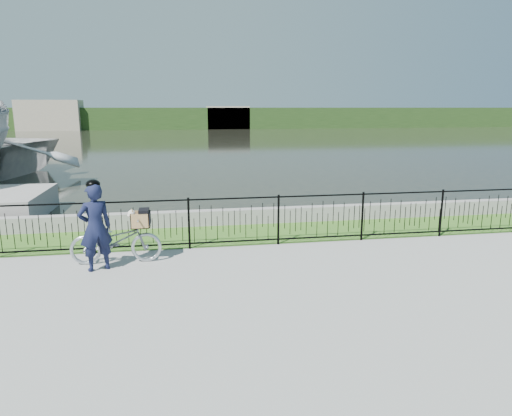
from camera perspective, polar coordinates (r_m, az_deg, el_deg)
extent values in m
plane|color=gray|center=(8.79, -1.40, -7.87)|extent=(120.00, 120.00, 0.00)
cube|color=#3E6C21|center=(11.24, -3.30, -3.29)|extent=(60.00, 2.00, 0.01)
plane|color=#27281E|center=(41.29, -8.04, 8.12)|extent=(120.00, 120.00, 0.00)
cube|color=gray|center=(12.15, -3.84, -1.14)|extent=(60.00, 0.30, 0.40)
cube|color=#26431A|center=(68.18, -8.79, 11.03)|extent=(120.00, 6.00, 3.00)
cube|color=#A39882|center=(68.27, -24.31, 10.52)|extent=(8.00, 4.00, 4.00)
cube|color=#A39882|center=(67.06, -3.54, 11.22)|extent=(6.00, 3.00, 3.20)
imported|color=#AFB4BB|center=(9.51, -17.11, -3.90)|extent=(1.77, 0.62, 0.93)
cube|color=black|center=(9.38, -14.22, -2.33)|extent=(0.38, 0.18, 0.02)
cube|color=#A7804D|center=(9.38, -14.22, -2.28)|extent=(0.36, 0.32, 0.01)
cube|color=#A7804D|center=(9.50, -14.20, -1.20)|extent=(0.36, 0.02, 0.31)
cube|color=#A7804D|center=(9.20, -14.34, -1.65)|extent=(0.36, 0.01, 0.31)
cube|color=#A7804D|center=(9.33, -13.22, -1.39)|extent=(0.02, 0.32, 0.31)
cube|color=#A7804D|center=(9.36, -15.31, -1.46)|extent=(0.01, 0.32, 0.31)
cube|color=black|center=(9.30, -13.85, -0.31)|extent=(0.20, 0.34, 0.06)
cube|color=black|center=(9.33, -13.13, -1.20)|extent=(0.02, 0.34, 0.24)
ellipsoid|color=silver|center=(9.36, -14.38, -1.56)|extent=(0.31, 0.22, 0.20)
sphere|color=silver|center=(9.31, -15.29, -0.69)|extent=(0.15, 0.15, 0.15)
sphere|color=silver|center=(9.31, -15.59, -0.91)|extent=(0.07, 0.07, 0.07)
sphere|color=black|center=(9.30, -15.75, -0.96)|extent=(0.02, 0.02, 0.02)
cone|color=#9C7541|center=(9.36, -15.27, -0.25)|extent=(0.06, 0.08, 0.08)
cone|color=#9C7541|center=(9.26, -15.21, -0.38)|extent=(0.06, 0.08, 0.08)
imported|color=#121733|center=(9.12, -19.45, -2.31)|extent=(0.72, 0.61, 1.68)
ellipsoid|color=black|center=(8.96, -19.83, 2.76)|extent=(0.26, 0.29, 0.18)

